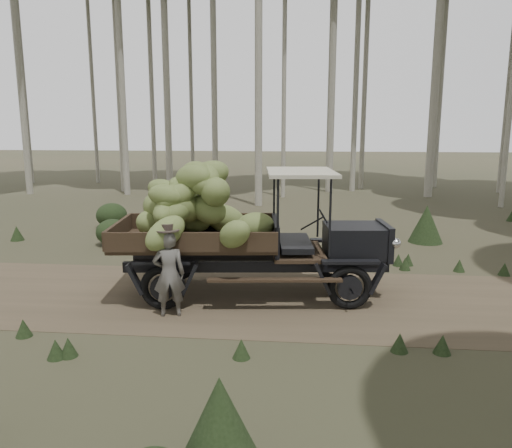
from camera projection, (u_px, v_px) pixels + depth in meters
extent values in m
plane|color=#473D2B|center=(297.00, 300.00, 9.87)|extent=(120.00, 120.00, 0.00)
cube|color=brown|center=(297.00, 300.00, 9.87)|extent=(70.00, 4.00, 0.01)
cube|color=black|center=(353.00, 240.00, 10.04)|extent=(1.23, 1.18, 0.62)
cube|color=black|center=(384.00, 240.00, 10.04)|extent=(0.23, 1.13, 0.70)
cube|color=black|center=(276.00, 235.00, 10.01)|extent=(0.25, 1.57, 0.62)
cube|color=#38281C|center=(197.00, 240.00, 10.02)|extent=(3.34, 2.34, 0.09)
cube|color=#38281C|center=(202.00, 221.00, 10.98)|extent=(3.14, 0.39, 0.36)
cube|color=#38281C|center=(191.00, 242.00, 8.99)|extent=(3.14, 0.39, 0.36)
cube|color=#38281C|center=(119.00, 231.00, 9.97)|extent=(0.28, 2.02, 0.36)
cube|color=beige|center=(301.00, 172.00, 9.77)|extent=(1.48, 2.03, 0.07)
cube|color=black|center=(256.00, 256.00, 10.53)|extent=(5.15, 0.65, 0.20)
cube|color=black|center=(256.00, 267.00, 9.69)|extent=(5.15, 0.65, 0.20)
torus|color=black|center=(334.00, 262.00, 11.06)|extent=(0.87, 0.24, 0.85)
torus|color=black|center=(350.00, 288.00, 9.29)|extent=(0.87, 0.24, 0.85)
torus|color=black|center=(177.00, 262.00, 11.04)|extent=(0.87, 0.24, 0.85)
torus|color=black|center=(163.00, 288.00, 9.27)|extent=(0.87, 0.24, 0.85)
sphere|color=beige|center=(382.00, 232.00, 10.53)|extent=(0.20, 0.20, 0.20)
sphere|color=beige|center=(396.00, 243.00, 9.54)|extent=(0.20, 0.20, 0.20)
ellipsoid|color=olive|center=(224.00, 218.00, 10.68)|extent=(1.13, 0.74, 0.83)
ellipsoid|color=olive|center=(186.00, 208.00, 9.82)|extent=(0.84, 1.19, 0.82)
ellipsoid|color=olive|center=(164.00, 190.00, 9.84)|extent=(0.95, 0.74, 0.54)
ellipsoid|color=olive|center=(200.00, 176.00, 9.91)|extent=(0.95, 0.80, 0.60)
ellipsoid|color=olive|center=(195.00, 217.00, 10.64)|extent=(1.14, 0.97, 0.73)
ellipsoid|color=olive|center=(203.00, 204.00, 10.35)|extent=(0.86, 0.95, 0.67)
ellipsoid|color=olive|center=(166.00, 196.00, 9.48)|extent=(0.80, 0.53, 0.50)
ellipsoid|color=olive|center=(199.00, 180.00, 9.67)|extent=(1.08, 1.12, 0.75)
ellipsoid|color=olive|center=(255.00, 226.00, 9.75)|extent=(0.95, 0.78, 0.61)
ellipsoid|color=olive|center=(167.00, 211.00, 9.64)|extent=(0.50, 0.97, 0.61)
ellipsoid|color=olive|center=(180.00, 187.00, 9.96)|extent=(0.48, 0.89, 0.58)
ellipsoid|color=olive|center=(195.00, 176.00, 9.72)|extent=(1.03, 1.06, 0.74)
ellipsoid|color=olive|center=(155.00, 225.00, 10.08)|extent=(1.03, 1.14, 0.85)
ellipsoid|color=olive|center=(208.00, 209.00, 9.84)|extent=(1.06, 0.86, 0.80)
ellipsoid|color=olive|center=(177.00, 194.00, 9.84)|extent=(0.51, 0.90, 0.57)
ellipsoid|color=olive|center=(193.00, 178.00, 9.63)|extent=(1.07, 1.00, 0.63)
ellipsoid|color=olive|center=(175.00, 224.00, 10.43)|extent=(0.89, 0.94, 0.49)
ellipsoid|color=olive|center=(158.00, 206.00, 10.06)|extent=(0.95, 1.05, 0.64)
ellipsoid|color=olive|center=(215.00, 192.00, 9.50)|extent=(0.80, 0.98, 0.78)
ellipsoid|color=olive|center=(209.00, 175.00, 9.87)|extent=(1.08, 0.81, 0.76)
ellipsoid|color=olive|center=(191.00, 220.00, 10.61)|extent=(1.06, 0.82, 0.57)
ellipsoid|color=olive|center=(178.00, 210.00, 9.58)|extent=(0.76, 0.93, 0.70)
ellipsoid|color=olive|center=(177.00, 196.00, 9.53)|extent=(1.01, 0.83, 0.71)
ellipsoid|color=olive|center=(207.00, 176.00, 9.70)|extent=(0.79, 0.93, 0.57)
ellipsoid|color=olive|center=(223.00, 221.00, 10.80)|extent=(1.09, 0.76, 0.78)
ellipsoid|color=olive|center=(165.00, 233.00, 8.90)|extent=(1.03, 1.05, 0.85)
ellipsoid|color=olive|center=(234.00, 234.00, 8.91)|extent=(0.96, 1.00, 0.79)
imported|color=#585550|center=(169.00, 274.00, 8.91)|extent=(0.65, 0.51, 1.56)
cylinder|color=#332923|center=(168.00, 230.00, 8.76)|extent=(0.51, 0.51, 0.02)
cylinder|color=#332923|center=(167.00, 227.00, 8.75)|extent=(0.25, 0.25, 0.13)
cylinder|color=#B2AD9E|center=(165.00, 33.00, 23.51)|extent=(0.32, 0.32, 15.42)
cylinder|color=#B2AD9E|center=(358.00, 20.00, 24.87)|extent=(0.28, 0.28, 17.16)
cylinder|color=#B2AD9E|center=(149.00, 15.00, 25.09)|extent=(0.23, 0.23, 17.81)
cylinder|color=#B2AD9E|center=(88.00, 10.00, 28.65)|extent=(0.22, 0.22, 19.94)
cylinder|color=#B2AD9E|center=(285.00, 27.00, 22.75)|extent=(0.21, 0.21, 15.65)
cylinder|color=#B2AD9E|center=(119.00, 26.00, 23.60)|extent=(0.29, 0.29, 16.12)
cylinder|color=#B2AD9E|center=(18.00, 17.00, 28.52)|extent=(0.22, 0.22, 19.00)
ellipsoid|color=#233319|center=(112.00, 215.00, 16.87)|extent=(1.03, 1.03, 0.83)
cone|color=#233319|center=(220.00, 426.00, 4.85)|extent=(0.93, 0.93, 1.03)
cone|color=#233319|center=(17.00, 233.00, 14.98)|extent=(0.40, 0.40, 0.44)
ellipsoid|color=#233319|center=(112.00, 232.00, 14.38)|extent=(0.94, 0.94, 0.75)
cone|color=#233319|center=(426.00, 224.00, 14.70)|extent=(1.00, 1.00, 1.11)
cone|color=#233319|center=(68.00, 347.00, 7.42)|extent=(0.27, 0.27, 0.30)
cone|color=#233319|center=(442.00, 344.00, 7.52)|extent=(0.27, 0.27, 0.30)
cone|color=#233319|center=(504.00, 269.00, 11.48)|extent=(0.27, 0.27, 0.30)
cone|color=#233319|center=(405.00, 264.00, 11.91)|extent=(0.27, 0.27, 0.30)
cone|color=#233319|center=(158.00, 253.00, 12.92)|extent=(0.27, 0.27, 0.30)
cone|color=#233319|center=(319.00, 259.00, 12.36)|extent=(0.27, 0.27, 0.30)
cone|color=#233319|center=(400.00, 342.00, 7.58)|extent=(0.27, 0.27, 0.30)
cone|color=#233319|center=(56.00, 349.00, 7.36)|extent=(0.27, 0.27, 0.30)
cone|color=#233319|center=(241.00, 349.00, 7.37)|extent=(0.27, 0.27, 0.30)
cone|color=#233319|center=(398.00, 260.00, 12.26)|extent=(0.27, 0.27, 0.30)
cone|color=#233319|center=(408.00, 259.00, 12.31)|extent=(0.27, 0.27, 0.30)
cone|color=#233319|center=(289.00, 258.00, 12.43)|extent=(0.27, 0.27, 0.30)
cone|color=#233319|center=(189.00, 261.00, 12.16)|extent=(0.27, 0.27, 0.30)
cone|color=#233319|center=(24.00, 328.00, 8.13)|extent=(0.27, 0.27, 0.30)
cone|color=#233319|center=(459.00, 265.00, 11.78)|extent=(0.27, 0.27, 0.30)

